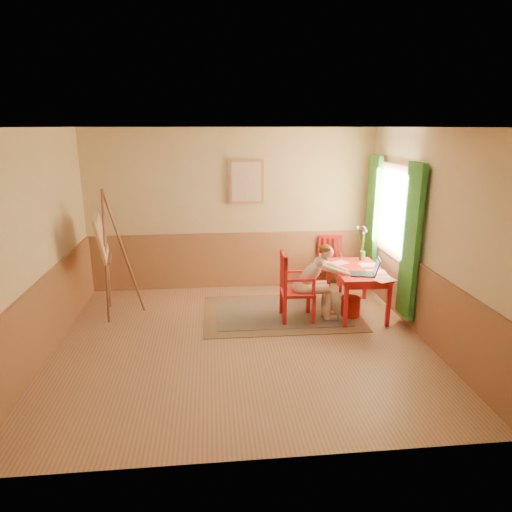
{
  "coord_description": "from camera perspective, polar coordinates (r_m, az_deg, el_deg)",
  "views": [
    {
      "loc": [
        -0.37,
        -5.55,
        2.81
      ],
      "look_at": [
        0.25,
        0.55,
        1.05
      ],
      "focal_mm": 31.76,
      "sensor_mm": 36.0,
      "label": 1
    }
  ],
  "objects": [
    {
      "name": "figure",
      "position": [
        6.76,
        7.52,
        -2.85
      ],
      "size": [
        0.86,
        0.37,
        1.16
      ],
      "color": "beige",
      "rests_on": "room"
    },
    {
      "name": "papers",
      "position": [
        7.05,
        13.77,
        -1.67
      ],
      "size": [
        0.76,
        1.17,
        0.0
      ],
      "color": "white",
      "rests_on": "table"
    },
    {
      "name": "easel",
      "position": [
        7.1,
        -18.6,
        1.69
      ],
      "size": [
        0.71,
        0.87,
        1.95
      ],
      "color": "brown",
      "rests_on": "room"
    },
    {
      "name": "wall_portrait",
      "position": [
        7.83,
        -1.23,
        9.34
      ],
      "size": [
        0.6,
        0.05,
        0.76
      ],
      "color": "tan",
      "rests_on": "room"
    },
    {
      "name": "chair_left",
      "position": [
        6.74,
        4.8,
        -3.93
      ],
      "size": [
        0.49,
        0.47,
        1.03
      ],
      "color": "red",
      "rests_on": "room"
    },
    {
      "name": "window",
      "position": [
        7.36,
        16.64,
        3.86
      ],
      "size": [
        0.12,
        2.01,
        2.2
      ],
      "color": "white",
      "rests_on": "room"
    },
    {
      "name": "rug",
      "position": [
        7.12,
        3.16,
        -7.16
      ],
      "size": [
        2.41,
        1.62,
        0.02
      ],
      "color": "#8C7251",
      "rests_on": "room"
    },
    {
      "name": "wastebasket",
      "position": [
        7.1,
        11.81,
        -6.3
      ],
      "size": [
        0.33,
        0.33,
        0.31
      ],
      "primitive_type": "cylinder",
      "rotation": [
        0.0,
        0.0,
        -0.18
      ],
      "color": "#B3201B",
      "rests_on": "room"
    },
    {
      "name": "room",
      "position": [
        5.74,
        -1.93,
        1.78
      ],
      "size": [
        5.04,
        4.54,
        2.84
      ],
      "color": "#A87D5E",
      "rests_on": "ground"
    },
    {
      "name": "wainscot",
      "position": [
        6.76,
        -2.32,
        -3.97
      ],
      "size": [
        5.0,
        4.5,
        1.0
      ],
      "color": "#9E6943",
      "rests_on": "room"
    },
    {
      "name": "chair_back",
      "position": [
        8.16,
        9.29,
        -0.85
      ],
      "size": [
        0.49,
        0.51,
        0.94
      ],
      "color": "red",
      "rests_on": "room"
    },
    {
      "name": "vase",
      "position": [
        7.49,
        13.25,
        1.42
      ],
      "size": [
        0.2,
        0.29,
        0.56
      ],
      "color": "#3F724C",
      "rests_on": "table"
    },
    {
      "name": "table",
      "position": [
        7.12,
        12.65,
        -2.21
      ],
      "size": [
        0.75,
        1.22,
        0.72
      ],
      "color": "red",
      "rests_on": "room"
    },
    {
      "name": "laptop",
      "position": [
        6.8,
        13.79,
        -1.92
      ],
      "size": [
        0.45,
        0.33,
        0.25
      ],
      "color": "#1E2338",
      "rests_on": "table"
    }
  ]
}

